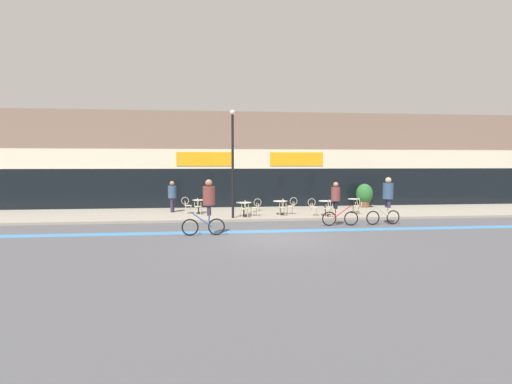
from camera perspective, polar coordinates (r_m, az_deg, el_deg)
The scene contains 24 objects.
ground_plane at distance 15.25m, azimuth 3.05°, elevation -6.65°, with size 120.00×120.00×0.00m, color #4C4C51.
sidewalk_slab at distance 22.34m, azimuth -0.03°, elevation -3.05°, with size 40.00×5.50×0.12m, color gray.
storefront_facade at distance 26.86m, azimuth -1.16°, elevation 4.45°, with size 40.00×4.06×6.04m.
bike_lane_stripe at distance 16.83m, azimuth 2.13°, elevation -5.61°, with size 36.00×0.70×0.01m, color #3D7AB7.
bistro_table_0 at distance 22.03m, azimuth -8.22°, elevation -1.67°, with size 0.66×0.66×0.74m.
bistro_table_1 at distance 20.66m, azimuth -1.74°, elevation -2.03°, with size 0.79×0.79×0.71m.
bistro_table_2 at distance 21.40m, azimuth 3.50°, elevation -1.81°, with size 0.77×0.77×0.72m.
bistro_table_3 at distance 21.18m, azimuth 9.85°, elevation -1.85°, with size 0.68×0.68×0.78m.
bistro_table_4 at distance 22.67m, azimuth 13.76°, elevation -1.53°, with size 0.61×0.61×0.78m.
cafe_chair_0_near at distance 21.41m, azimuth -8.29°, elevation -1.85°, with size 0.44×0.59×0.90m.
cafe_chair_0_side at distance 22.05m, azimuth -9.85°, elevation -1.70°, with size 0.60×0.45×0.90m.
cafe_chair_1_near at distance 20.04m, azimuth -1.60°, elevation -2.22°, with size 0.40×0.58×0.90m.
cafe_chair_1_side at distance 20.73m, azimuth -0.02°, elevation -2.01°, with size 0.60×0.45×0.90m.
cafe_chair_2_near at distance 20.79m, azimuth 3.80°, elevation -2.00°, with size 0.41×0.58×0.90m.
cafe_chair_2_side at distance 21.52m, azimuth 5.14°, elevation -1.80°, with size 0.58×0.41×0.90m.
cafe_chair_3_near at distance 20.59m, azimuth 10.34°, elevation -2.12°, with size 0.41×0.58×0.90m.
cafe_chair_3_side at distance 21.02m, azimuth 8.21°, elevation -1.96°, with size 0.58×0.41×0.90m.
cafe_chair_4_near at distance 22.09m, azimuth 14.32°, elevation -1.76°, with size 0.41×0.58×0.90m.
planter_pot at distance 25.72m, azimuth 15.23°, elevation -0.39°, with size 1.02×1.02×1.46m.
lamp_post at distance 19.87m, azimuth -3.35°, elevation 5.13°, with size 0.26×0.26×5.35m.
cyclist_0 at distance 18.52m, azimuth 11.49°, elevation -1.23°, with size 1.68×0.48×2.00m.
cyclist_1 at distance 19.47m, azimuth 18.23°, elevation -0.58°, with size 1.69×0.56×2.20m.
cyclist_2 at distance 15.83m, azimuth -6.90°, elevation -1.42°, with size 1.71×0.49×2.22m.
pedestrian_near_end at distance 22.73m, azimuth -11.89°, elevation -0.24°, with size 0.56×0.56×1.74m.
Camera 1 is at (-2.48, -14.77, 2.85)m, focal length 28.00 mm.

